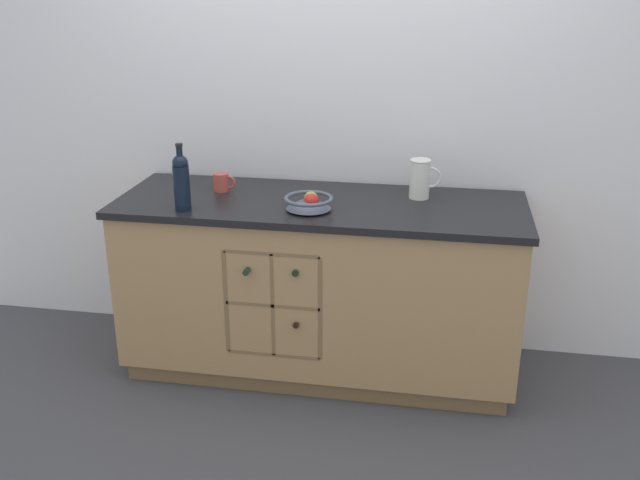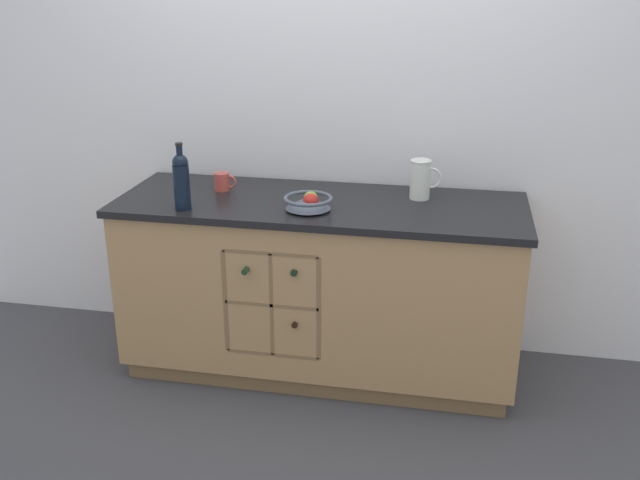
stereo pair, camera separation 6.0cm
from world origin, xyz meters
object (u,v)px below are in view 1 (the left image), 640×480
Objects in this scene: standing_wine_bottle at (181,181)px; fruit_bowl at (309,201)px; white_pitcher at (420,178)px; ceramic_mug at (222,182)px.

fruit_bowl is at bearing 9.89° from standing_wine_bottle.
white_pitcher reaches higher than ceramic_mug.
ceramic_mug is (-0.98, -0.05, -0.06)m from white_pitcher.
white_pitcher is 0.98m from ceramic_mug.
ceramic_mug is at bearing -176.88° from white_pitcher.
fruit_bowl is at bearing -150.71° from white_pitcher.
white_pitcher is at bearing 19.46° from standing_wine_bottle.
standing_wine_bottle reaches higher than fruit_bowl.
standing_wine_bottle is (-0.57, -0.10, 0.10)m from fruit_bowl.
white_pitcher is 1.70× the size of ceramic_mug.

